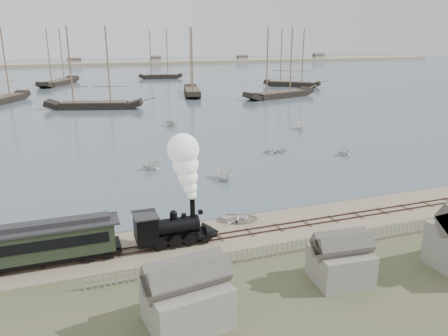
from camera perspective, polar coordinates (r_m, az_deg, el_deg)
name	(u,v)px	position (r m, az deg, el deg)	size (l,w,h in m)	color
ground	(252,223)	(43.27, 3.63, -7.13)	(600.00, 600.00, 0.00)	gray
harbor_water	(103,76)	(207.56, -15.54, 11.49)	(600.00, 336.00, 0.06)	#404E5B
rail_track	(260,230)	(41.59, 4.73, -8.13)	(120.00, 1.80, 0.16)	#3E2621
picket_fence_west	(211,268)	(35.37, -1.73, -12.96)	(19.00, 0.10, 1.20)	gray
picket_fence_east	(409,235)	(44.02, 22.98, -8.10)	(15.00, 0.10, 1.20)	gray
shed_left	(188,323)	(29.72, -4.75, -19.50)	(5.00, 4.00, 4.10)	gray
shed_mid	(339,281)	(34.85, 14.81, -14.06)	(4.00, 3.50, 3.60)	gray
far_spit	(92,65)	(287.18, -16.90, 12.73)	(500.00, 20.00, 1.80)	tan
locomotive	(184,197)	(37.68, -5.26, -3.75)	(7.58, 2.83, 9.45)	black
passenger_coach	(34,243)	(37.77, -23.55, -8.97)	(13.12, 2.53, 3.19)	black
beached_dinghy	(240,218)	(43.34, 2.13, -6.52)	(3.66, 2.61, 0.76)	silver
rowboat_1	(151,164)	(60.30, -9.49, 0.54)	(2.93, 2.53, 1.55)	silver
rowboat_2	(224,175)	(55.24, -0.04, -0.91)	(3.23, 1.22, 1.25)	silver
rowboat_3	(276,150)	(68.75, 6.85, 2.32)	(3.33, 2.38, 0.69)	silver
rowboat_4	(345,151)	(69.07, 15.55, 2.21)	(2.79, 2.40, 1.47)	silver
rowboat_5	(301,126)	(86.66, 9.97, 5.46)	(3.53, 1.33, 1.36)	silver
rowboat_7	(170,122)	(89.01, -7.06, 6.03)	(3.42, 2.95, 1.80)	silver
schooner_2	(91,68)	(113.50, -16.97, 12.42)	(23.63, 5.45, 20.00)	black
schooner_3	(191,62)	(135.11, -4.28, 13.69)	(21.03, 4.85, 20.00)	black
schooner_4	(281,63)	(130.19, 7.41, 13.48)	(24.39, 5.63, 20.00)	black
schooner_5	(293,58)	(159.71, 9.00, 14.04)	(20.01, 4.62, 20.00)	black
schooner_7	(56,57)	(174.08, -21.07, 13.37)	(24.77, 5.72, 20.00)	black
schooner_8	(160,54)	(189.25, -8.41, 14.49)	(18.00, 4.15, 20.00)	black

